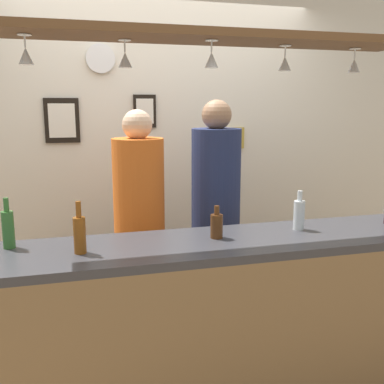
{
  "coord_description": "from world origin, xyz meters",
  "views": [
    {
      "loc": [
        -0.69,
        -2.52,
        1.69
      ],
      "look_at": [
        0.0,
        0.1,
        1.16
      ],
      "focal_mm": 41.35,
      "sensor_mm": 36.0,
      "label": 1
    }
  ],
  "objects_px": {
    "bottle_beer_amber_tall": "(80,233)",
    "wall_clock": "(100,58)",
    "picture_frame_caricature": "(62,121)",
    "bottle_beer_brown_stubby": "(217,225)",
    "bottle_beer_green_import": "(8,228)",
    "picture_frame_lower_pair": "(227,138)",
    "person_left_orange_shirt": "(139,210)",
    "person_right_navy_shirt": "(216,199)",
    "bottle_soda_clear": "(299,214)",
    "picture_frame_crest": "(145,111)"
  },
  "relations": [
    {
      "from": "bottle_beer_amber_tall",
      "to": "wall_clock",
      "type": "bearing_deg",
      "value": 81.2
    },
    {
      "from": "picture_frame_caricature",
      "to": "bottle_beer_brown_stubby",
      "type": "bearing_deg",
      "value": -59.32
    },
    {
      "from": "bottle_beer_green_import",
      "to": "wall_clock",
      "type": "bearing_deg",
      "value": 65.62
    },
    {
      "from": "bottle_beer_brown_stubby",
      "to": "picture_frame_lower_pair",
      "type": "distance_m",
      "value": 1.51
    },
    {
      "from": "person_left_orange_shirt",
      "to": "picture_frame_caricature",
      "type": "height_order",
      "value": "picture_frame_caricature"
    },
    {
      "from": "bottle_beer_brown_stubby",
      "to": "person_right_navy_shirt",
      "type": "bearing_deg",
      "value": 72.48
    },
    {
      "from": "bottle_soda_clear",
      "to": "bottle_beer_green_import",
      "type": "xyz_separation_m",
      "value": [
        -1.58,
        0.07,
        0.01
      ]
    },
    {
      "from": "bottle_beer_amber_tall",
      "to": "bottle_soda_clear",
      "type": "relative_size",
      "value": 1.13
    },
    {
      "from": "person_left_orange_shirt",
      "to": "picture_frame_caricature",
      "type": "xyz_separation_m",
      "value": [
        -0.48,
        0.7,
        0.57
      ]
    },
    {
      "from": "picture_frame_caricature",
      "to": "picture_frame_lower_pair",
      "type": "height_order",
      "value": "picture_frame_caricature"
    },
    {
      "from": "person_left_orange_shirt",
      "to": "wall_clock",
      "type": "distance_m",
      "value": 1.26
    },
    {
      "from": "bottle_beer_brown_stubby",
      "to": "wall_clock",
      "type": "distance_m",
      "value": 1.76
    },
    {
      "from": "bottle_soda_clear",
      "to": "person_right_navy_shirt",
      "type": "bearing_deg",
      "value": 115.92
    },
    {
      "from": "picture_frame_lower_pair",
      "to": "picture_frame_caricature",
      "type": "bearing_deg",
      "value": 180.0
    },
    {
      "from": "bottle_beer_amber_tall",
      "to": "wall_clock",
      "type": "distance_m",
      "value": 1.74
    },
    {
      "from": "person_left_orange_shirt",
      "to": "bottle_soda_clear",
      "type": "height_order",
      "value": "person_left_orange_shirt"
    },
    {
      "from": "picture_frame_caricature",
      "to": "picture_frame_crest",
      "type": "relative_size",
      "value": 1.31
    },
    {
      "from": "wall_clock",
      "to": "bottle_beer_amber_tall",
      "type": "bearing_deg",
      "value": -98.8
    },
    {
      "from": "picture_frame_crest",
      "to": "bottle_beer_green_import",
      "type": "bearing_deg",
      "value": -125.57
    },
    {
      "from": "person_left_orange_shirt",
      "to": "picture_frame_crest",
      "type": "distance_m",
      "value": 0.96
    },
    {
      "from": "bottle_beer_green_import",
      "to": "picture_frame_lower_pair",
      "type": "bearing_deg",
      "value": 38.15
    },
    {
      "from": "bottle_beer_green_import",
      "to": "picture_frame_lower_pair",
      "type": "distance_m",
      "value": 2.07
    },
    {
      "from": "person_left_orange_shirt",
      "to": "picture_frame_lower_pair",
      "type": "distance_m",
      "value": 1.19
    },
    {
      "from": "person_right_navy_shirt",
      "to": "person_left_orange_shirt",
      "type": "bearing_deg",
      "value": -180.0
    },
    {
      "from": "person_right_navy_shirt",
      "to": "picture_frame_lower_pair",
      "type": "height_order",
      "value": "person_right_navy_shirt"
    },
    {
      "from": "bottle_soda_clear",
      "to": "picture_frame_caricature",
      "type": "bearing_deg",
      "value": 134.85
    },
    {
      "from": "bottle_beer_amber_tall",
      "to": "picture_frame_caricature",
      "type": "relative_size",
      "value": 0.76
    },
    {
      "from": "bottle_beer_brown_stubby",
      "to": "picture_frame_lower_pair",
      "type": "height_order",
      "value": "picture_frame_lower_pair"
    },
    {
      "from": "bottle_beer_brown_stubby",
      "to": "bottle_beer_green_import",
      "type": "height_order",
      "value": "bottle_beer_green_import"
    },
    {
      "from": "bottle_soda_clear",
      "to": "wall_clock",
      "type": "relative_size",
      "value": 1.05
    },
    {
      "from": "picture_frame_lower_pair",
      "to": "wall_clock",
      "type": "bearing_deg",
      "value": -179.66
    },
    {
      "from": "bottle_soda_clear",
      "to": "person_left_orange_shirt",
      "type": "bearing_deg",
      "value": 143.37
    },
    {
      "from": "wall_clock",
      "to": "person_left_orange_shirt",
      "type": "bearing_deg",
      "value": -76.09
    },
    {
      "from": "picture_frame_caricature",
      "to": "wall_clock",
      "type": "height_order",
      "value": "wall_clock"
    },
    {
      "from": "bottle_beer_amber_tall",
      "to": "bottle_beer_green_import",
      "type": "relative_size",
      "value": 1.0
    },
    {
      "from": "bottle_beer_brown_stubby",
      "to": "picture_frame_caricature",
      "type": "bearing_deg",
      "value": 120.68
    },
    {
      "from": "bottle_beer_brown_stubby",
      "to": "picture_frame_caricature",
      "type": "relative_size",
      "value": 0.53
    },
    {
      "from": "person_left_orange_shirt",
      "to": "bottle_beer_amber_tall",
      "type": "relative_size",
      "value": 6.4
    },
    {
      "from": "picture_frame_crest",
      "to": "wall_clock",
      "type": "bearing_deg",
      "value": -178.93
    },
    {
      "from": "person_left_orange_shirt",
      "to": "picture_frame_crest",
      "type": "bearing_deg",
      "value": 77.16
    },
    {
      "from": "picture_frame_lower_pair",
      "to": "wall_clock",
      "type": "distance_m",
      "value": 1.21
    },
    {
      "from": "bottle_beer_brown_stubby",
      "to": "wall_clock",
      "type": "xyz_separation_m",
      "value": [
        -0.5,
        1.36,
        0.99
      ]
    },
    {
      "from": "person_right_navy_shirt",
      "to": "bottle_beer_green_import",
      "type": "height_order",
      "value": "person_right_navy_shirt"
    },
    {
      "from": "bottle_beer_brown_stubby",
      "to": "picture_frame_crest",
      "type": "relative_size",
      "value": 0.69
    },
    {
      "from": "person_right_navy_shirt",
      "to": "bottle_beer_brown_stubby",
      "type": "height_order",
      "value": "person_right_navy_shirt"
    },
    {
      "from": "person_right_navy_shirt",
      "to": "picture_frame_crest",
      "type": "bearing_deg",
      "value": 118.2
    },
    {
      "from": "bottle_beer_green_import",
      "to": "picture_frame_caricature",
      "type": "height_order",
      "value": "picture_frame_caricature"
    },
    {
      "from": "wall_clock",
      "to": "picture_frame_lower_pair",
      "type": "bearing_deg",
      "value": 0.34
    },
    {
      "from": "bottle_soda_clear",
      "to": "picture_frame_crest",
      "type": "relative_size",
      "value": 0.88
    },
    {
      "from": "bottle_soda_clear",
      "to": "picture_frame_lower_pair",
      "type": "relative_size",
      "value": 0.77
    }
  ]
}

